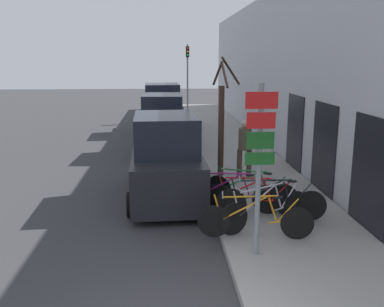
{
  "coord_description": "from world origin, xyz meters",
  "views": [
    {
      "loc": [
        -0.16,
        -4.81,
        3.78
      ],
      "look_at": [
        0.51,
        5.41,
        1.51
      ],
      "focal_mm": 40.0,
      "sensor_mm": 36.0,
      "label": 1
    }
  ],
  "objects": [
    {
      "name": "pedestrian_near",
      "position": [
        2.33,
        8.1,
        1.18
      ],
      "size": [
        0.47,
        0.4,
        1.78
      ],
      "rotation": [
        0.0,
        0.0,
        0.01
      ],
      "color": "#4C3D2D",
      "rests_on": "sidewalk_curb"
    },
    {
      "name": "bicycle_4",
      "position": [
        1.45,
        5.0,
        0.56
      ],
      "size": [
        2.32,
        0.77,
        0.98
      ],
      "rotation": [
        0.0,
        0.0,
        1.28
      ],
      "color": "black",
      "rests_on": "sidewalk_curb"
    },
    {
      "name": "bicycle_1",
      "position": [
        2.02,
        3.9,
        0.56
      ],
      "size": [
        2.2,
        1.02,
        0.97
      ],
      "rotation": [
        0.0,
        0.0,
        2.0
      ],
      "color": "black",
      "rests_on": "sidewalk_curb"
    },
    {
      "name": "sidewalk_curb",
      "position": [
        2.6,
        14.0,
        0.07
      ],
      "size": [
        3.2,
        32.0,
        0.15
      ],
      "color": "gray",
      "rests_on": "ground"
    },
    {
      "name": "parked_car_0",
      "position": [
        -0.13,
        6.54,
        1.05
      ],
      "size": [
        2.15,
        4.49,
        2.34
      ],
      "rotation": [
        0.0,
        0.0,
        0.03
      ],
      "color": "black",
      "rests_on": "ground"
    },
    {
      "name": "traffic_light",
      "position": [
        1.29,
        21.55,
        3.03
      ],
      "size": [
        0.2,
        0.3,
        4.5
      ],
      "color": "gray",
      "rests_on": "sidewalk_curb"
    },
    {
      "name": "bicycle_3",
      "position": [
        1.94,
        4.84,
        0.54
      ],
      "size": [
        2.2,
        0.83,
        0.9
      ],
      "rotation": [
        0.0,
        0.0,
        1.24
      ],
      "color": "black",
      "rests_on": "sidewalk_curb"
    },
    {
      "name": "building_facade",
      "position": [
        4.35,
        13.93,
        3.23
      ],
      "size": [
        0.23,
        32.0,
        6.5
      ],
      "color": "#BCBCC1",
      "rests_on": "ground"
    },
    {
      "name": "parked_car_2",
      "position": [
        -0.26,
        17.35,
        1.15
      ],
      "size": [
        2.24,
        4.47,
        2.55
      ],
      "rotation": [
        0.0,
        0.0,
        0.04
      ],
      "color": "#51565B",
      "rests_on": "ground"
    },
    {
      "name": "ground_plane",
      "position": [
        0.0,
        11.2,
        0.0
      ],
      "size": [
        80.0,
        80.0,
        0.0
      ],
      "primitive_type": "plane",
      "color": "#333335"
    },
    {
      "name": "signpost",
      "position": [
        1.55,
        2.63,
        1.99
      ],
      "size": [
        0.58,
        0.12,
        3.22
      ],
      "color": "gray",
      "rests_on": "sidewalk_curb"
    },
    {
      "name": "bicycle_5",
      "position": [
        1.96,
        5.28,
        0.56
      ],
      "size": [
        2.12,
        1.26,
        0.97
      ],
      "rotation": [
        0.0,
        0.0,
        1.04
      ],
      "color": "black",
      "rests_on": "sidewalk_curb"
    },
    {
      "name": "street_tree",
      "position": [
        1.63,
        8.34,
        1.87
      ],
      "size": [
        0.95,
        1.83,
        3.71
      ],
      "color": "#3D2D23",
      "rests_on": "sidewalk_curb"
    },
    {
      "name": "bicycle_0",
      "position": [
        1.68,
        3.36,
        0.55
      ],
      "size": [
        2.37,
        0.48,
        0.94
      ],
      "rotation": [
        0.0,
        0.0,
        1.44
      ],
      "color": "black",
      "rests_on": "sidewalk_curb"
    },
    {
      "name": "bicycle_2",
      "position": [
        2.26,
        4.39,
        0.56
      ],
      "size": [
        2.5,
        0.53,
        0.98
      ],
      "rotation": [
        0.0,
        0.0,
        1.42
      ],
      "color": "black",
      "rests_on": "sidewalk_curb"
    },
    {
      "name": "parked_car_1",
      "position": [
        -0.19,
        12.34,
        1.08
      ],
      "size": [
        2.09,
        4.31,
        2.41
      ],
      "rotation": [
        0.0,
        0.0,
        -0.05
      ],
      "color": "navy",
      "rests_on": "ground"
    }
  ]
}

